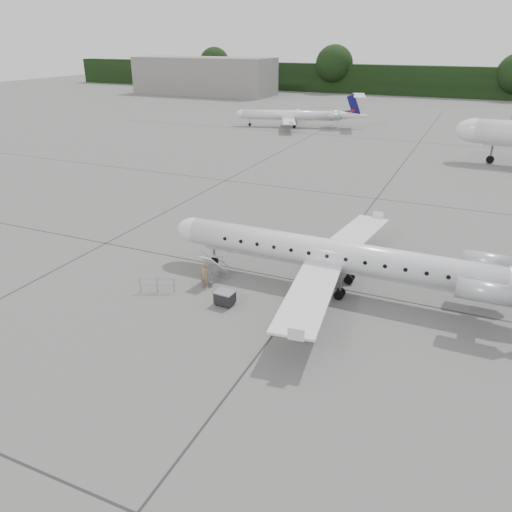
% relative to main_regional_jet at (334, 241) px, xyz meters
% --- Properties ---
extents(ground, '(320.00, 320.00, 0.00)m').
position_rel_main_regional_jet_xyz_m(ground, '(2.24, -7.04, -3.35)').
color(ground, '#60605D').
rests_on(ground, ground).
extents(treeline, '(260.00, 4.00, 8.00)m').
position_rel_main_regional_jet_xyz_m(treeline, '(2.24, 122.96, 0.65)').
color(treeline, black).
rests_on(treeline, ground).
extents(terminal_building, '(40.00, 14.00, 10.00)m').
position_rel_main_regional_jet_xyz_m(terminal_building, '(-67.76, 102.96, 1.65)').
color(terminal_building, slate).
rests_on(terminal_building, ground).
extents(main_regional_jet, '(26.24, 18.94, 6.71)m').
position_rel_main_regional_jet_xyz_m(main_regional_jet, '(0.00, 0.00, 0.00)').
color(main_regional_jet, silver).
rests_on(main_regional_jet, ground).
extents(airstair, '(0.86, 2.36, 2.10)m').
position_rel_main_regional_jet_xyz_m(airstair, '(-7.61, -2.13, -2.30)').
color(airstair, silver).
rests_on(airstair, ground).
extents(passenger, '(0.70, 0.49, 1.82)m').
position_rel_main_regional_jet_xyz_m(passenger, '(-7.62, -3.46, -2.44)').
color(passenger, olive).
rests_on(passenger, ground).
extents(safety_railing, '(2.04, 0.97, 1.00)m').
position_rel_main_regional_jet_xyz_m(safety_railing, '(-10.12, -5.30, -2.85)').
color(safety_railing, gray).
rests_on(safety_railing, ground).
extents(baggage_cart, '(1.17, 0.97, 0.97)m').
position_rel_main_regional_jet_xyz_m(baggage_cart, '(-5.35, -4.96, -2.87)').
color(baggage_cart, black).
rests_on(baggage_cart, ground).
extents(bg_regional_left, '(26.12, 21.71, 5.93)m').
position_rel_main_regional_jet_xyz_m(bg_regional_left, '(-25.08, 59.31, -0.39)').
color(bg_regional_left, silver).
rests_on(bg_regional_left, ground).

